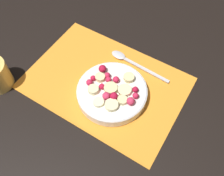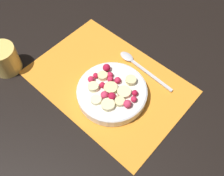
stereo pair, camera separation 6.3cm
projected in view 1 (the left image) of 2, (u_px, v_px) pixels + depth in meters
ground_plane at (105, 83)px, 0.71m from camera, size 3.00×3.00×0.00m
placemat at (105, 83)px, 0.71m from camera, size 0.44×0.30×0.01m
fruit_bowl at (112, 92)px, 0.67m from camera, size 0.19×0.19×0.05m
spoon at (128, 60)px, 0.75m from camera, size 0.20×0.03×0.01m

